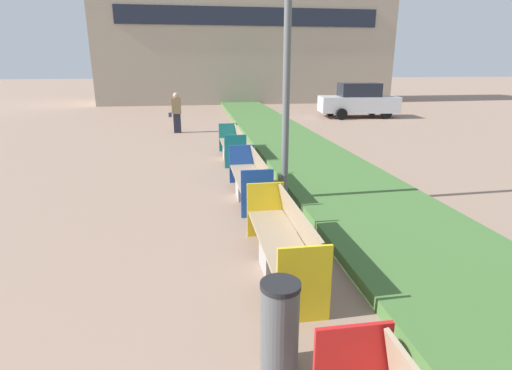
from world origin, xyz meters
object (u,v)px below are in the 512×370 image
(litter_bin, at_px, (280,327))
(parked_car_distant, at_px, (358,101))
(bench_blue_frame, at_px, (250,181))
(pedestrian_walking, at_px, (176,113))
(bench_yellow_frame, at_px, (283,245))
(bench_teal_frame, at_px, (233,147))

(litter_bin, xyz_separation_m, parked_car_distant, (8.30, 18.08, 0.44))
(bench_blue_frame, bearing_deg, pedestrian_walking, 101.58)
(bench_blue_frame, relative_size, pedestrian_walking, 1.44)
(litter_bin, xyz_separation_m, pedestrian_walking, (-1.40, 14.31, 0.39))
(litter_bin, bearing_deg, pedestrian_walking, 95.60)
(pedestrian_walking, bearing_deg, bench_blue_frame, -78.42)
(bench_yellow_frame, relative_size, bench_blue_frame, 1.01)
(litter_bin, bearing_deg, parked_car_distant, 65.33)
(litter_bin, distance_m, pedestrian_walking, 14.39)
(bench_blue_frame, bearing_deg, parked_car_distant, 58.69)
(bench_teal_frame, xyz_separation_m, pedestrian_walking, (-1.87, 5.30, 0.48))
(bench_teal_frame, distance_m, parked_car_distant, 11.99)
(litter_bin, relative_size, pedestrian_walking, 0.55)
(bench_teal_frame, relative_size, parked_car_distant, 0.53)
(bench_blue_frame, height_order, bench_teal_frame, same)
(bench_teal_frame, relative_size, pedestrian_walking, 1.39)
(litter_bin, bearing_deg, bench_yellow_frame, 76.24)
(bench_yellow_frame, relative_size, litter_bin, 2.64)
(bench_yellow_frame, height_order, litter_bin, bench_yellow_frame)
(bench_yellow_frame, distance_m, bench_teal_frame, 7.11)
(bench_yellow_frame, distance_m, litter_bin, 1.96)
(pedestrian_walking, bearing_deg, bench_teal_frame, -70.57)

